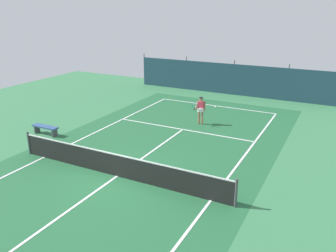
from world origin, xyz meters
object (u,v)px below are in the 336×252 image
Objects in this scene: tennis_player at (201,109)px; parked_car at (289,82)px; tennis_ball_near_player at (169,97)px; tennis_net at (117,165)px; courtside_bench at (45,128)px.

tennis_player is 11.21m from parked_car.
tennis_ball_near_player is 9.81m from parked_car.
parked_car is at bearing -114.68° from tennis_player.
tennis_net is 6.17× the size of tennis_player.
parked_car is at bearing 58.15° from courtside_bench.
tennis_player is 1.03× the size of courtside_bench.
tennis_player is at bearing -46.67° from tennis_ball_near_player.
tennis_player is at bearing 38.93° from courtside_bench.
parked_car reaches higher than tennis_player.
tennis_player is at bearing -107.76° from parked_car.
courtside_bench is (-10.08, -16.22, -0.46)m from parked_car.
tennis_net is 6.70m from courtside_bench.
tennis_net is 13.15m from tennis_ball_near_player.
tennis_player reaches higher than courtside_bench.
tennis_net is at bearing 78.53° from tennis_player.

